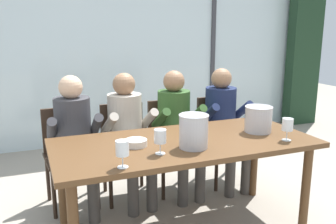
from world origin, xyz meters
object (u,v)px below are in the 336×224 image
tasting_bowl (136,143)px  wine_glass_near_bucket (287,126)px  dining_table (185,151)px  chair_center (171,137)px  chair_right_of_center (219,132)px  wine_glass_center_pour (122,149)px  person_beige_jumper (128,129)px  ice_bucket_primary (194,131)px  chair_left_of_center (124,143)px  ice_bucket_secondary (258,119)px  chair_near_curtain (68,148)px  person_olive_shirt (177,124)px  person_charcoal_jacket (74,135)px  wine_glass_by_left_taster (160,137)px  person_navy_polo (224,119)px

tasting_bowl → wine_glass_near_bucket: bearing=-14.6°
dining_table → chair_center: size_ratio=2.25×
chair_right_of_center → wine_glass_center_pour: wine_glass_center_pour is taller
person_beige_jumper → tasting_bowl: person_beige_jumper is taller
ice_bucket_primary → chair_right_of_center: bearing=52.1°
chair_left_of_center → ice_bucket_secondary: 1.31m
chair_near_curtain → person_olive_shirt: 1.06m
chair_center → person_beige_jumper: bearing=-163.6°
wine_glass_center_pour → tasting_bowl: bearing=62.0°
dining_table → person_olive_shirt: person_olive_shirt is taller
chair_center → person_charcoal_jacket: 1.00m
chair_left_of_center → wine_glass_by_left_taster: wine_glass_by_left_taster is taller
dining_table → chair_right_of_center: bearing=47.1°
chair_left_of_center → chair_center: 0.49m
wine_glass_by_left_taster → wine_glass_near_bucket: (1.01, -0.07, 0.00)m
chair_center → wine_glass_near_bucket: (0.50, -1.14, 0.36)m
chair_near_curtain → person_beige_jumper: bearing=-20.4°
dining_table → wine_glass_center_pour: size_ratio=11.53×
person_beige_jumper → person_navy_polo: size_ratio=1.00×
person_olive_shirt → ice_bucket_primary: bearing=-108.2°
tasting_bowl → person_olive_shirt: bearing=48.5°
dining_table → person_beige_jumper: bearing=109.2°
dining_table → tasting_bowl: (-0.39, 0.01, 0.11)m
person_charcoal_jacket → person_beige_jumper: (0.49, 0.00, 0.00)m
chair_left_of_center → chair_right_of_center: 1.04m
dining_table → wine_glass_by_left_taster: 0.40m
person_charcoal_jacket → person_navy_polo: (1.51, 0.00, 0.00)m
person_charcoal_jacket → wine_glass_by_left_taster: 1.06m
chair_right_of_center → person_beige_jumper: (-1.04, -0.12, 0.17)m
person_beige_jumper → wine_glass_near_bucket: size_ratio=6.97×
chair_left_of_center → person_olive_shirt: person_olive_shirt is taller
person_olive_shirt → person_navy_polo: 0.52m
chair_near_curtain → tasting_bowl: chair_near_curtain is taller
wine_glass_near_bucket → person_navy_polo: bearing=88.1°
person_beige_jumper → wine_glass_near_bucket: person_beige_jumper is taller
person_navy_polo → chair_center: bearing=166.6°
chair_center → person_olive_shirt: 0.22m
person_charcoal_jacket → ice_bucket_primary: 1.17m
chair_right_of_center → tasting_bowl: size_ratio=5.40×
chair_left_of_center → chair_center: size_ratio=1.00×
wine_glass_by_left_taster → person_olive_shirt: bearing=60.7°
person_navy_polo → wine_glass_center_pour: bearing=-140.1°
dining_table → ice_bucket_secondary: (0.67, -0.00, 0.19)m
person_olive_shirt → tasting_bowl: 0.96m
person_charcoal_jacket → person_olive_shirt: 0.98m
tasting_bowl → wine_glass_center_pour: bearing=-118.0°
person_beige_jumper → tasting_bowl: size_ratio=7.33×
person_charcoal_jacket → wine_glass_near_bucket: size_ratio=6.97×
ice_bucket_primary → person_beige_jumper: bearing=105.1°
chair_near_curtain → wine_glass_center_pour: bearing=-84.5°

